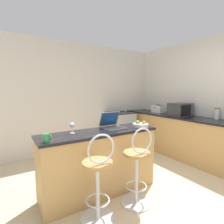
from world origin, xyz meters
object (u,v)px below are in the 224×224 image
Objects in this scene: bar_stool_near at (98,180)px; fruit_bowl at (140,125)px; mug_green at (46,138)px; wine_glass_tall at (72,126)px; bar_stool_far at (137,168)px; storage_jar at (217,113)px; toaster at (159,109)px; microwave at (180,110)px; stove_range at (120,129)px; laptop at (112,124)px.

bar_stool_near is 4.26× the size of fruit_bowl.
wine_glass_tall is at bearing 32.96° from mug_green.
storage_jar reaches higher than bar_stool_far.
toaster is at bearing 98.11° from storage_jar.
storage_jar is (2.84, -0.39, 0.01)m from wine_glass_tall.
mug_green is at bearing 162.77° from bar_stool_far.
bar_stool_near is 0.78m from wine_glass_tall.
bar_stool_near is 0.74m from mug_green.
bar_stool_near is 2.71m from microwave.
stove_range is 9.30× the size of mug_green.
mug_green is at bearing -158.27° from toaster.
fruit_bowl reaches higher than mug_green.
toaster is 3.05× the size of mug_green.
laptop is (-0.02, 0.58, 0.48)m from bar_stool_far.
stove_range is 2.43m from wine_glass_tall.
bar_stool_near is at bearing -81.24° from wine_glass_tall.
stove_range is (1.74, 2.07, -0.03)m from bar_stool_near.
microwave reaches higher than toaster.
laptop is 2.23m from toaster.
bar_stool_near reaches higher than stove_range.
stove_range is at bearing 146.38° from toaster.
toaster is at bearing 35.05° from fruit_bowl.
toaster is 1.98m from fruit_bowl.
bar_stool_far is 0.71m from fruit_bowl.
microwave reaches higher than mug_green.
bar_stool_near reaches higher than mug_green.
bar_stool_near is 7.09× the size of wine_glass_tall.
mug_green is at bearing 145.45° from bar_stool_near.
toaster is 1.25× the size of fruit_bowl.
wine_glass_tall is at bearing 172.13° from storage_jar.
toaster reaches higher than bar_stool_far.
microwave reaches higher than fruit_bowl.
fruit_bowl is at bearing 22.49° from bar_stool_near.
toaster reaches higher than wine_glass_tall.
laptop is 0.44m from fruit_bowl.
fruit_bowl is (1.41, 0.07, -0.01)m from mug_green.
wine_glass_tall is 1.05m from fruit_bowl.
bar_stool_near reaches higher than fruit_bowl.
mug_green is (-0.38, -0.24, -0.05)m from wine_glass_tall.
wine_glass_tall is 0.60× the size of fruit_bowl.
laptop is (0.55, 0.58, 0.48)m from bar_stool_near.
wine_glass_tall is at bearing -160.05° from toaster.
laptop is 0.70× the size of microwave.
wine_glass_tall is at bearing -140.42° from stove_range.
laptop is 0.64m from wine_glass_tall.
mug_green reaches higher than stove_range.
fruit_bowl is (1.03, -0.17, -0.07)m from wine_glass_tall.
microwave is 3.23× the size of wine_glass_tall.
bar_stool_near is 4.68× the size of storage_jar.
laptop is 0.36× the size of stove_range.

